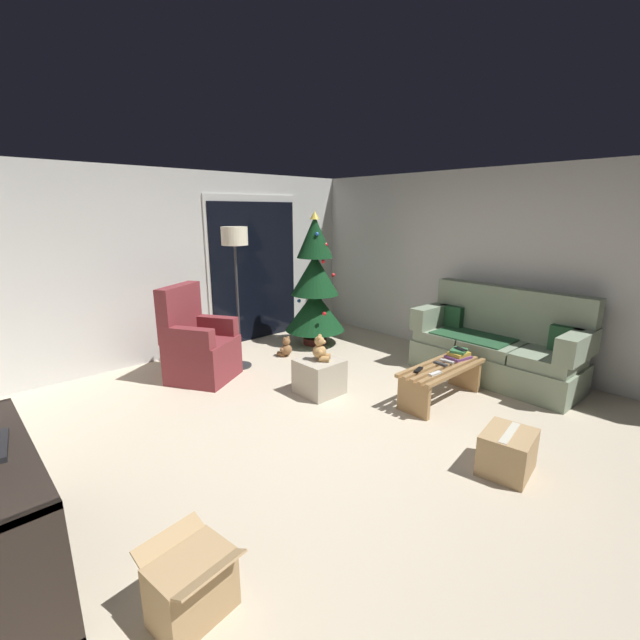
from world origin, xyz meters
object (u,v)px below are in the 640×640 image
remote_white (435,374)px  remote_silver (447,361)px  cell_phone (461,349)px  cardboard_box_taped_mid_floor (507,452)px  remote_black (418,370)px  floor_lamp (235,250)px  coffee_table (441,377)px  teddy_bear_chestnut_by_tree (286,348)px  ottoman (319,376)px  christmas_tree (315,287)px  armchair (198,347)px  book_stack (459,354)px  cardboard_box_open_near_shelf (192,587)px  teddy_bear_honey (320,350)px  remote_graphite (440,364)px  couch (497,346)px

remote_white → remote_silver: (0.41, 0.12, 0.00)m
cell_phone → cardboard_box_taped_mid_floor: 1.58m
remote_black → floor_lamp: 2.59m
coffee_table → teddy_bear_chestnut_by_tree: coffee_table is taller
ottoman → cardboard_box_taped_mid_floor: ottoman is taller
christmas_tree → ottoman: bearing=-130.4°
teddy_bear_chestnut_by_tree → coffee_table: bearing=-81.6°
christmas_tree → armchair: (-1.96, -0.10, -0.47)m
book_stack → cardboard_box_open_near_shelf: (-3.47, -0.57, -0.26)m
armchair → teddy_bear_honey: size_ratio=3.96×
cell_phone → floor_lamp: 2.88m
coffee_table → remote_graphite: 0.15m
remote_white → armchair: 2.74m
coffee_table → couch: bearing=-4.4°
couch → book_stack: couch is taller
armchair → cardboard_box_open_near_shelf: (-1.51, -2.86, -0.23)m
remote_silver → floor_lamp: 2.79m
floor_lamp → remote_white: bearing=-72.6°
teddy_bear_chestnut_by_tree → cardboard_box_taped_mid_floor: size_ratio=0.60×
armchair → floor_lamp: 1.25m
book_stack → remote_black: bearing=174.2°
remote_graphite → book_stack: book_stack is taller
remote_silver → cardboard_box_taped_mid_floor: (-0.89, -1.09, -0.24)m
cell_phone → teddy_bear_chestnut_by_tree: cell_phone is taller
remote_graphite → christmas_tree: size_ratio=0.08×
book_stack → cardboard_box_open_near_shelf: bearing=-170.6°
remote_white → remote_silver: size_ratio=1.00×
christmas_tree → cardboard_box_taped_mid_floor: christmas_tree is taller
teddy_bear_chestnut_by_tree → remote_graphite: bearing=-81.0°
remote_white → cardboard_box_open_near_shelf: 2.89m
coffee_table → remote_white: (-0.27, -0.09, 0.14)m
coffee_table → remote_silver: (0.14, 0.03, 0.14)m
teddy_bear_honey → teddy_bear_chestnut_by_tree: teddy_bear_honey is taller
armchair → cardboard_box_open_near_shelf: bearing=-117.9°
cardboard_box_open_near_shelf → cardboard_box_taped_mid_floor: bearing=-12.0°
teddy_bear_honey → cardboard_box_taped_mid_floor: size_ratio=0.60×
remote_black → floor_lamp: floor_lamp is taller
christmas_tree → teddy_bear_chestnut_by_tree: 1.03m
remote_graphite → teddy_bear_chestnut_by_tree: 2.25m
remote_graphite → coffee_table: bearing=67.6°
remote_white → cell_phone: 0.65m
remote_graphite → remote_silver: same height
couch → cardboard_box_open_near_shelf: (-4.18, -0.47, -0.22)m
couch → coffee_table: 1.08m
remote_black → cell_phone: cell_phone is taller
christmas_tree → book_stack: bearing=-90.1°
floor_lamp → teddy_bear_honey: size_ratio=6.25×
couch → remote_graphite: bearing=173.6°
remote_graphite → christmas_tree: (0.34, 2.37, 0.47)m
remote_graphite → remote_white: same height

